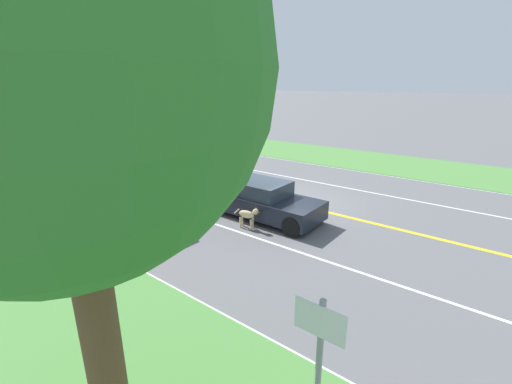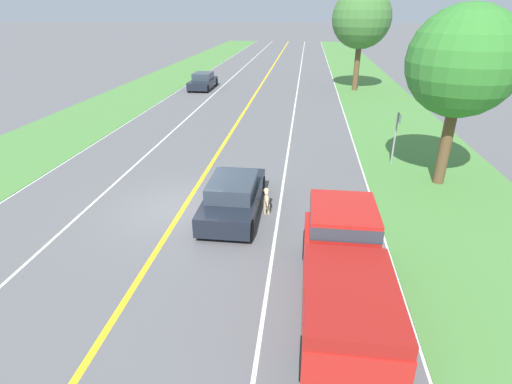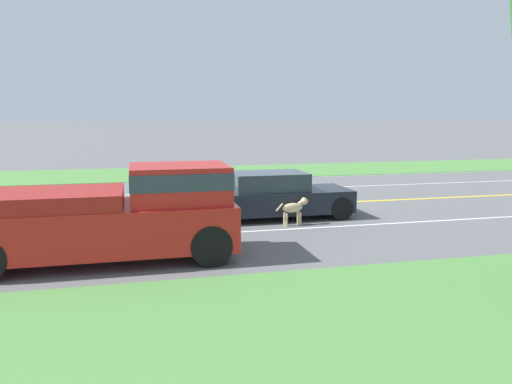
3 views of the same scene
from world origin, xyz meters
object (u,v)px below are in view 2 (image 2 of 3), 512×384
object	(u,v)px
dog	(267,198)
roadside_tree_right_far	(362,19)
ego_car	(233,196)
oncoming_car	(203,81)
street_sign	(396,132)
pickup_truck	(345,267)
roadside_tree_right_near	(463,63)

from	to	relation	value
dog	roadside_tree_right_far	distance (m)	25.18
dog	ego_car	bearing A→B (deg)	-173.03
oncoming_car	street_sign	distance (m)	22.23
roadside_tree_right_far	ego_car	bearing A→B (deg)	-105.30
pickup_truck	oncoming_car	distance (m)	29.68
dog	pickup_truck	xyz separation A→B (m)	(2.34, -4.67, 0.52)
pickup_truck	street_sign	distance (m)	10.55
oncoming_car	street_sign	bearing A→B (deg)	127.18
pickup_truck	roadside_tree_right_near	world-z (taller)	roadside_tree_right_near
roadside_tree_right_near	ego_car	bearing A→B (deg)	-155.47
dog	roadside_tree_right_far	size ratio (longest dim) A/B	0.13
pickup_truck	ego_car	bearing A→B (deg)	128.72
roadside_tree_right_near	oncoming_car	bearing A→B (deg)	127.08
ego_car	pickup_truck	bearing A→B (deg)	-51.28
street_sign	ego_car	bearing A→B (deg)	-138.66
dog	oncoming_car	size ratio (longest dim) A/B	0.24
dog	roadside_tree_right_near	xyz separation A→B (m)	(6.89, 3.36, 4.35)
oncoming_car	roadside_tree_right_near	bearing A→B (deg)	127.08
ego_car	pickup_truck	size ratio (longest dim) A/B	0.83
dog	street_sign	distance (m)	7.71
oncoming_car	pickup_truck	bearing A→B (deg)	110.49
street_sign	dog	bearing A→B (deg)	-134.71
roadside_tree_right_far	roadside_tree_right_near	bearing A→B (deg)	-86.12
ego_car	oncoming_car	size ratio (longest dim) A/B	1.01
ego_car	street_sign	xyz separation A→B (m)	(6.53, 5.74, 0.90)
roadside_tree_right_far	oncoming_car	bearing A→B (deg)	-176.39
dog	pickup_truck	bearing A→B (deg)	-71.51
roadside_tree_right_near	roadside_tree_right_far	world-z (taller)	roadside_tree_right_far
pickup_truck	oncoming_car	xyz separation A→B (m)	(-10.39, 27.79, -0.36)
roadside_tree_right_far	street_sign	size ratio (longest dim) A/B	3.41
pickup_truck	dog	bearing A→B (deg)	116.64
dog	roadside_tree_right_near	size ratio (longest dim) A/B	0.15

